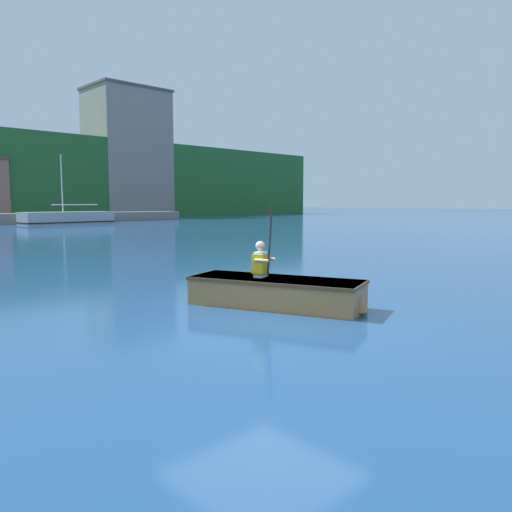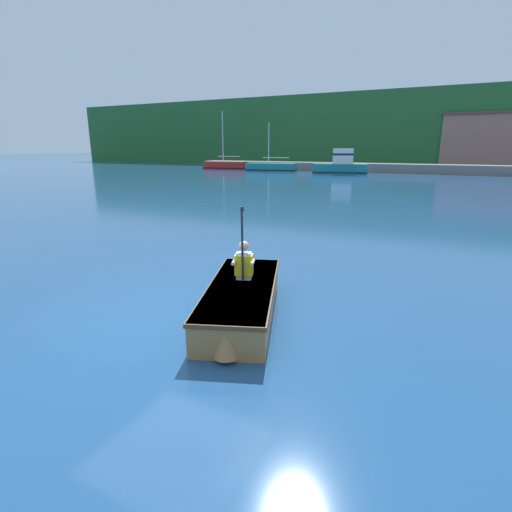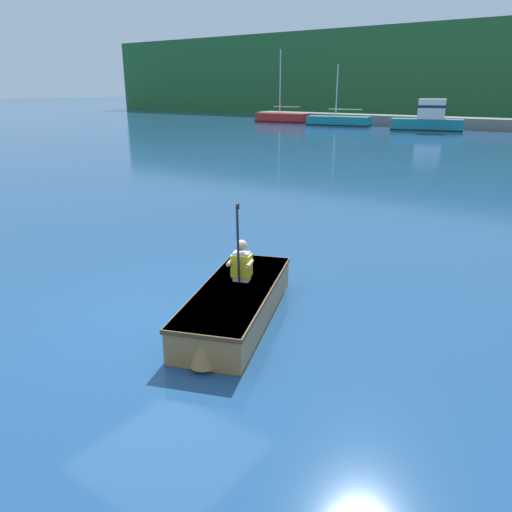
% 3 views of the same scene
% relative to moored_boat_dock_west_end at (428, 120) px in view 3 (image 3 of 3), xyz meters
% --- Properties ---
extents(ground_plane, '(300.00, 300.00, 0.00)m').
position_rel_moored_boat_dock_west_end_xyz_m(ground_plane, '(7.06, -35.30, -0.86)').
color(ground_plane, navy).
extents(moored_boat_dock_west_end, '(5.52, 2.81, 2.45)m').
position_rel_moored_boat_dock_west_end_xyz_m(moored_boat_dock_west_end, '(0.00, 0.00, 0.00)').
color(moored_boat_dock_west_end, '#197A84').
rests_on(moored_boat_dock_west_end, ground).
extents(moored_boat_dock_center_near, '(5.26, 2.49, 6.68)m').
position_rel_moored_boat_dock_west_end_xyz_m(moored_boat_dock_center_near, '(-14.85, 2.41, -0.42)').
color(moored_boat_dock_center_near, red).
rests_on(moored_boat_dock_center_near, ground).
extents(moored_boat_dock_center_far, '(5.70, 2.71, 5.16)m').
position_rel_moored_boat_dock_west_end_xyz_m(moored_boat_dock_center_far, '(-8.20, 1.24, -0.45)').
color(moored_boat_dock_center_far, '#197A84').
rests_on(moored_boat_dock_center_far, ground).
extents(rowboat_foreground, '(2.06, 3.20, 0.49)m').
position_rel_moored_boat_dock_west_end_xyz_m(rowboat_foreground, '(8.01, -34.70, -0.59)').
color(rowboat_foreground, '#A3703D').
rests_on(rowboat_foreground, ground).
extents(person_paddler, '(0.43, 0.42, 1.23)m').
position_rel_moored_boat_dock_west_end_xyz_m(person_paddler, '(7.89, -34.39, -0.08)').
color(person_paddler, silver).
rests_on(person_paddler, rowboat_foreground).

